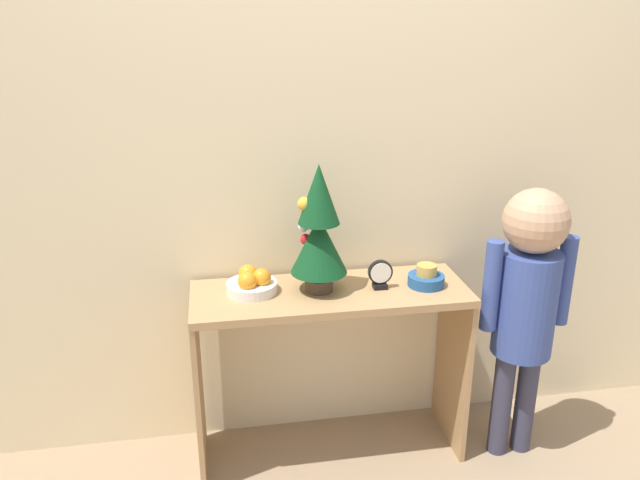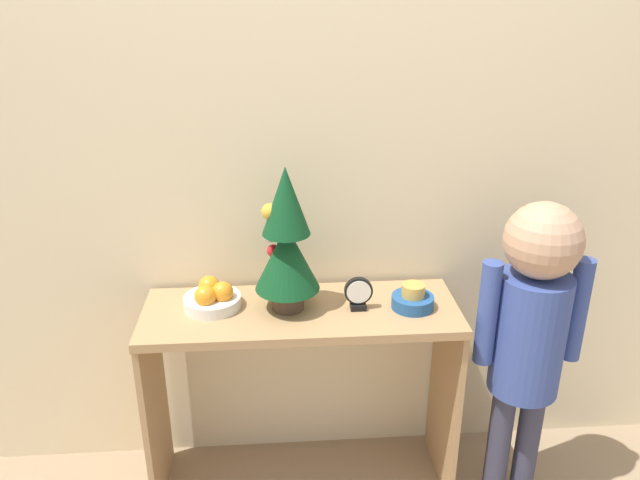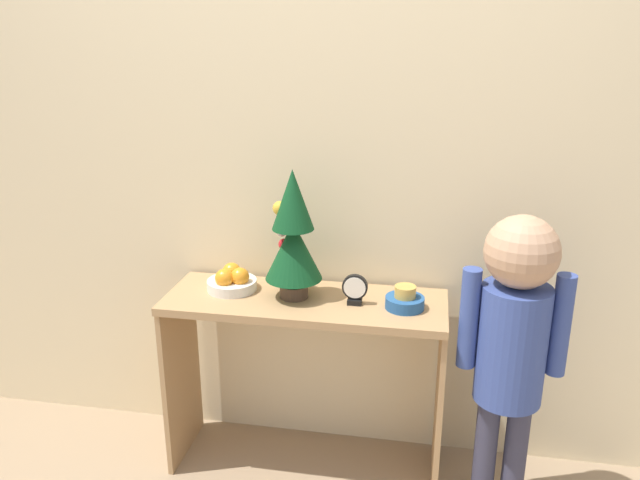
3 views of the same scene
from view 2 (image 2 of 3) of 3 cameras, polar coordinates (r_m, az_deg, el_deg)
back_wall at (r=2.11m, az=-2.21°, el=9.33°), size 7.00×0.05×2.50m
console_table at (r=2.17m, az=-1.69°, el=-10.38°), size 1.05×0.37×0.73m
mini_tree at (r=1.98m, az=-3.10°, el=-0.04°), size 0.21×0.21×0.49m
fruit_bowl at (r=2.10m, az=-9.81°, el=-5.18°), size 0.19×0.19×0.10m
singing_bowl at (r=2.09m, az=8.47°, el=-5.37°), size 0.14×0.14×0.09m
desk_clock at (r=2.06m, az=3.53°, el=-4.94°), size 0.09×0.04×0.11m
child_figure at (r=2.14m, az=18.76°, el=-7.00°), size 0.36×0.24×1.12m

